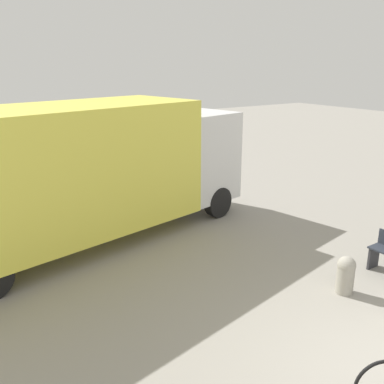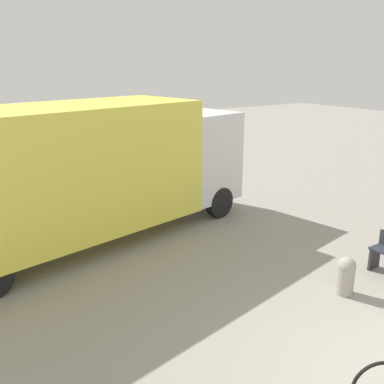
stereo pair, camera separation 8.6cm
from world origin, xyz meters
name	(u,v)px [view 1 (the left image)]	position (x,y,z in m)	size (l,w,h in m)	color
delivery_truck	(81,170)	(-1.92, 7.29, 1.79)	(9.00, 4.00, 3.27)	#EAE04C
bollard_far_bench	(346,273)	(1.28, 2.30, 0.40)	(0.34, 0.34, 0.74)	#9E998C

